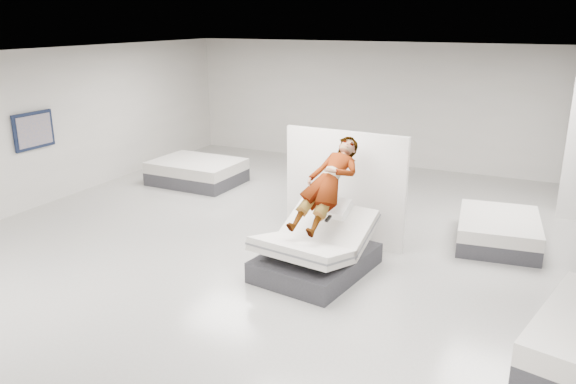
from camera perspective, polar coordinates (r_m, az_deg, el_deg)
The scene contains 8 objects.
room at distance 8.47m, azimuth -0.05°, elevation 2.36°, with size 14.00×14.04×3.20m.
hero_bed at distance 8.68m, azimuth 2.90°, elevation -6.07°, with size 1.64×2.02×1.06m.
person at distance 8.63m, azimuth 4.04°, elevation -0.28°, with size 0.67×0.44×1.84m, color slate.
remote at distance 8.32m, azimuth 4.10°, elevation -2.71°, with size 0.05×0.14×0.03m, color black.
divider_panel at distance 9.66m, azimuth 5.73°, elevation 0.41°, with size 2.18×0.10×1.98m, color silver.
flat_bed_right_far at distance 10.44m, azimuth 20.59°, elevation -3.69°, with size 1.51×1.90×0.48m.
flat_bed_left_far at distance 13.51m, azimuth -9.22°, elevation 2.04°, with size 2.04×1.55×0.55m.
wall_poster at distance 12.51m, azimuth -24.41°, elevation 5.71°, with size 0.06×0.95×0.75m.
Camera 1 is at (3.54, -7.38, 3.78)m, focal length 35.00 mm.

